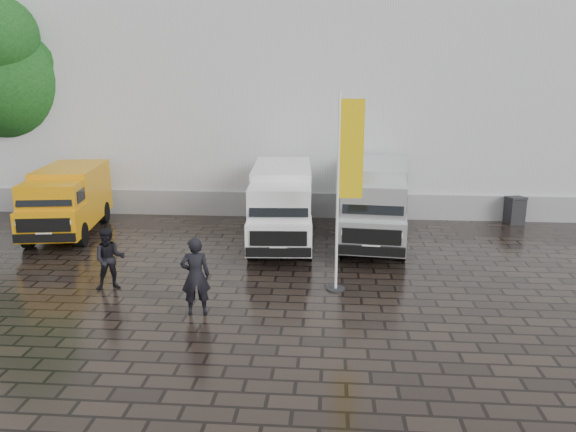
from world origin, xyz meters
name	(u,v)px	position (x,y,z in m)	size (l,w,h in m)	color
ground	(307,289)	(0.00, 0.00, 0.00)	(120.00, 120.00, 0.00)	black
exhibition_hall	(362,67)	(2.00, 16.00, 6.00)	(44.00, 16.00, 12.00)	silver
hall_plinth	(367,206)	(2.00, 7.95, 0.50)	(44.00, 0.15, 1.00)	gray
van_yellow	(67,202)	(-8.83, 4.78, 1.17)	(1.96, 5.09, 2.35)	orange
van_white	(282,206)	(-1.09, 4.32, 1.27)	(1.95, 5.86, 2.54)	white
van_silver	(375,204)	(2.08, 4.70, 1.31)	(2.02, 6.06, 2.63)	silver
flagpole	(345,182)	(0.94, 0.05, 2.93)	(0.88, 0.50, 5.22)	black
tree	(11,72)	(-12.85, 9.01, 5.73)	(4.98, 4.98, 8.93)	black
wheelie_bin	(515,210)	(7.66, 7.57, 0.53)	(0.64, 0.64, 1.06)	black
person_front	(195,276)	(-2.58, -1.79, 0.95)	(0.70, 0.46, 1.91)	black
person_tent	(110,259)	(-5.24, -0.39, 0.84)	(0.81, 0.63, 1.68)	black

